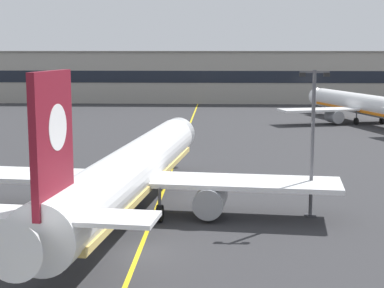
# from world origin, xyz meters

# --- Properties ---
(ground_plane) EXTENTS (400.00, 400.00, 0.00)m
(ground_plane) POSITION_xyz_m (0.00, 0.00, 0.00)
(ground_plane) COLOR #2D2D30
(taxiway_centreline) EXTENTS (1.00, 180.00, 0.01)m
(taxiway_centreline) POSITION_xyz_m (0.00, 30.00, 0.00)
(taxiway_centreline) COLOR yellow
(taxiway_centreline) RESTS_ON ground
(airliner_foreground) EXTENTS (32.33, 41.50, 11.65)m
(airliner_foreground) POSITION_xyz_m (-1.72, 9.10, 3.37)
(airliner_foreground) COLOR white
(airliner_foreground) RESTS_ON ground
(airliner_background) EXTENTS (30.26, 38.37, 10.99)m
(airliner_background) POSITION_xyz_m (30.38, 69.55, 3.18)
(airliner_background) COLOR white
(airliner_background) RESTS_ON ground
(apron_lamp_post) EXTENTS (2.24, 0.90, 11.21)m
(apron_lamp_post) POSITION_xyz_m (12.11, 9.07, 5.90)
(apron_lamp_post) COLOR #515156
(apron_lamp_post) RESTS_ON ground
(safety_cone_by_nose_gear) EXTENTS (0.44, 0.44, 0.55)m
(safety_cone_by_nose_gear) POSITION_xyz_m (-1.05, 25.61, 0.26)
(safety_cone_by_nose_gear) COLOR orange
(safety_cone_by_nose_gear) RESTS_ON ground
(terminal_building) EXTENTS (123.69, 12.40, 12.46)m
(terminal_building) POSITION_xyz_m (8.86, 112.32, 6.24)
(terminal_building) COLOR #9E998E
(terminal_building) RESTS_ON ground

